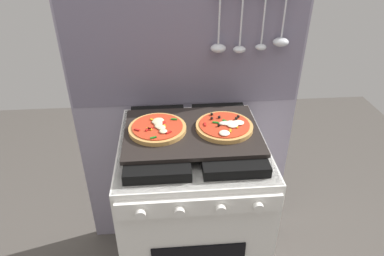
{
  "coord_description": "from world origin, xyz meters",
  "views": [
    {
      "loc": [
        -0.1,
        -1.18,
        1.65
      ],
      "look_at": [
        0.0,
        0.0,
        0.93
      ],
      "focal_mm": 32.55,
      "sensor_mm": 36.0,
      "label": 1
    }
  ],
  "objects_px": {
    "stove": "(192,214)",
    "baking_tray": "(192,132)",
    "pizza_left": "(158,128)",
    "pizza_right": "(225,126)"
  },
  "relations": [
    {
      "from": "baking_tray",
      "to": "pizza_right",
      "type": "xyz_separation_m",
      "value": [
        0.13,
        -0.0,
        0.02
      ]
    },
    {
      "from": "stove",
      "to": "pizza_right",
      "type": "xyz_separation_m",
      "value": [
        0.13,
        0.0,
        0.48
      ]
    },
    {
      "from": "stove",
      "to": "pizza_left",
      "type": "xyz_separation_m",
      "value": [
        -0.14,
        0.01,
        0.48
      ]
    },
    {
      "from": "stove",
      "to": "baking_tray",
      "type": "height_order",
      "value": "baking_tray"
    },
    {
      "from": "baking_tray",
      "to": "pizza_left",
      "type": "relative_size",
      "value": 2.35
    },
    {
      "from": "pizza_right",
      "to": "stove",
      "type": "bearing_deg",
      "value": -179.35
    },
    {
      "from": "pizza_right",
      "to": "baking_tray",
      "type": "bearing_deg",
      "value": 179.94
    },
    {
      "from": "stove",
      "to": "baking_tray",
      "type": "distance_m",
      "value": 0.46
    },
    {
      "from": "baking_tray",
      "to": "pizza_left",
      "type": "height_order",
      "value": "pizza_left"
    },
    {
      "from": "baking_tray",
      "to": "pizza_right",
      "type": "height_order",
      "value": "pizza_right"
    }
  ]
}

